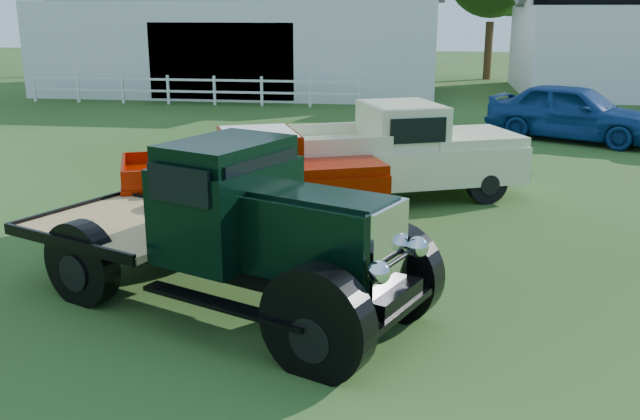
% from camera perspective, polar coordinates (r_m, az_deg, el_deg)
% --- Properties ---
extents(ground, '(120.00, 120.00, 0.00)m').
position_cam_1_polar(ground, '(9.65, -2.24, -7.90)').
color(ground, '#24370F').
extents(shed_left, '(18.80, 10.20, 5.60)m').
position_cam_1_polar(shed_left, '(35.76, -5.76, 14.05)').
color(shed_left, silver).
rests_on(shed_left, ground).
extents(fence_rail, '(14.20, 0.16, 1.20)m').
position_cam_1_polar(fence_rail, '(30.44, -10.27, 9.42)').
color(fence_rail, white).
rests_on(fence_rail, ground).
extents(vintage_flatbed, '(6.19, 4.39, 2.28)m').
position_cam_1_polar(vintage_flatbed, '(9.42, -7.85, -1.23)').
color(vintage_flatbed, black).
rests_on(vintage_flatbed, ground).
extents(red_pickup, '(5.21, 3.58, 1.78)m').
position_cam_1_polar(red_pickup, '(13.09, -5.30, 2.55)').
color(red_pickup, '#8F1200').
rests_on(red_pickup, ground).
extents(white_pickup, '(5.74, 3.97, 1.97)m').
position_cam_1_polar(white_pickup, '(14.99, 6.12, 4.61)').
color(white_pickup, beige).
rests_on(white_pickup, ground).
extents(misc_car_blue, '(5.41, 4.22, 1.72)m').
position_cam_1_polar(misc_car_blue, '(23.01, 19.59, 7.41)').
color(misc_car_blue, navy).
rests_on(misc_car_blue, ground).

